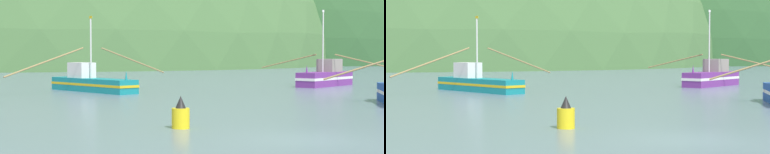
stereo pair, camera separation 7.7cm
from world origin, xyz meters
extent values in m
plane|color=slate|center=(0.00, 0.00, 0.00)|extent=(600.00, 600.00, 0.00)
ellipsoid|color=#2D562D|center=(63.38, 161.11, 0.00)|extent=(129.24, 103.39, 98.95)
ellipsoid|color=#2D562D|center=(-6.52, 244.77, 0.00)|extent=(167.14, 133.71, 100.03)
ellipsoid|color=#47703D|center=(-20.05, 144.03, 0.00)|extent=(165.80, 132.64, 107.65)
cylinder|color=#997F4C|center=(8.55, 13.49, 2.03)|extent=(3.41, 1.45, 1.27)
cube|color=#6B2D84|center=(15.02, 31.75, 0.66)|extent=(7.27, 6.38, 1.33)
cube|color=white|center=(15.02, 31.75, 0.73)|extent=(7.34, 6.44, 0.24)
cone|color=#6B2D84|center=(12.23, 29.51, 1.68)|extent=(0.28, 0.28, 0.70)
cube|color=gray|center=(15.69, 32.29, 1.93)|extent=(2.70, 2.62, 1.21)
cylinder|color=silver|center=(14.62, 31.43, 4.10)|extent=(0.12, 0.12, 5.54)
cube|color=white|center=(14.62, 31.43, 6.99)|extent=(0.30, 0.25, 0.20)
cylinder|color=#997F4C|center=(17.52, 28.65, 2.30)|extent=(3.89, 4.80, 1.45)
cylinder|color=#997F4C|center=(12.53, 34.85, 2.30)|extent=(3.89, 4.80, 1.45)
cube|color=#147F84|center=(-6.63, 28.09, 0.53)|extent=(6.63, 9.08, 1.07)
cube|color=gold|center=(-6.63, 28.09, 0.59)|extent=(6.69, 9.17, 0.19)
cone|color=#147F84|center=(-4.28, 24.35, 1.42)|extent=(0.28, 0.28, 0.70)
cube|color=silver|center=(-7.48, 29.43, 1.69)|extent=(2.32, 2.55, 1.25)
cylinder|color=silver|center=(-6.75, 28.28, 3.45)|extent=(0.12, 0.12, 4.77)
cube|color=gold|center=(-6.75, 28.28, 5.96)|extent=(0.22, 0.32, 0.20)
cylinder|color=#997F4C|center=(-3.06, 30.33, 2.43)|extent=(5.72, 3.66, 2.24)
cylinder|color=#997F4C|center=(-10.20, 25.85, 2.43)|extent=(5.72, 3.66, 2.24)
cylinder|color=yellow|center=(-3.90, 4.04, 0.41)|extent=(0.73, 0.73, 0.83)
cone|color=black|center=(-3.90, 4.04, 1.08)|extent=(0.44, 0.44, 0.50)
camera|label=1|loc=(-8.18, -19.16, 3.05)|focal=54.51mm
camera|label=2|loc=(-8.11, -19.18, 3.05)|focal=54.51mm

